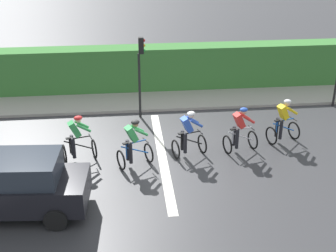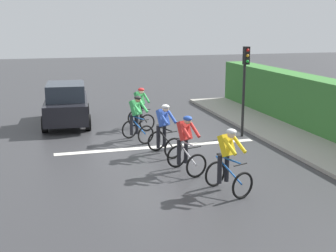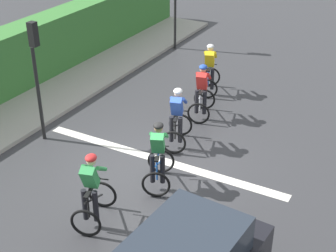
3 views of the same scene
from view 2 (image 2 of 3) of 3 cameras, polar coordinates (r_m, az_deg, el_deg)
name	(u,v)px [view 2 (image 2 of 3)]	position (r m, az deg, el deg)	size (l,w,h in m)	color
ground_plane	(155,144)	(15.80, -1.66, -2.25)	(80.00, 80.00, 0.00)	#333335
sidewalk_kerb	(318,146)	(16.12, 18.63, -2.42)	(2.80, 19.66, 0.12)	#9E998E
road_marking_stop_line	(158,147)	(15.37, -1.25, -2.67)	(7.00, 0.30, 0.01)	silver
cyclist_lead	(228,162)	(11.27, 7.66, -4.53)	(0.99, 1.24, 1.66)	black
cyclist_second	(186,145)	(12.64, 2.27, -2.46)	(0.94, 1.22, 1.66)	black
cyclist_mid	(164,131)	(14.32, -0.51, -0.58)	(0.97, 1.23, 1.66)	black
cyclist_fourth	(137,119)	(16.00, -4.02, 0.86)	(1.05, 1.26, 1.66)	black
cyclist_trailing	(140,109)	(17.90, -3.56, 2.19)	(0.95, 1.23, 1.66)	black
car_black	(66,104)	(19.00, -12.85, 2.76)	(2.11, 4.21, 1.76)	black
traffic_light_near_crossing	(245,77)	(16.56, 9.80, 6.13)	(0.20, 0.31, 3.34)	black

